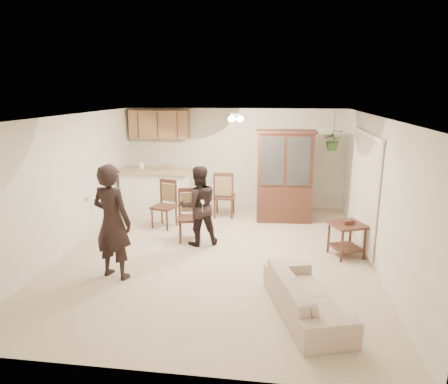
# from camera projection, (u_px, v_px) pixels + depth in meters

# --- Properties ---
(floor) EXTENTS (6.50, 6.50, 0.00)m
(floor) POSITION_uv_depth(u_px,v_px,m) (216.00, 254.00, 7.37)
(floor) COLOR #BCAB8E
(floor) RESTS_ON ground
(ceiling) EXTENTS (5.50, 6.50, 0.02)m
(ceiling) POSITION_uv_depth(u_px,v_px,m) (215.00, 116.00, 6.75)
(ceiling) COLOR silver
(ceiling) RESTS_ON wall_back
(wall_back) EXTENTS (5.50, 0.02, 2.50)m
(wall_back) POSITION_uv_depth(u_px,v_px,m) (235.00, 158.00, 10.18)
(wall_back) COLOR silver
(wall_back) RESTS_ON ground
(wall_front) EXTENTS (5.50, 0.02, 2.50)m
(wall_front) POSITION_uv_depth(u_px,v_px,m) (165.00, 265.00, 3.94)
(wall_front) COLOR silver
(wall_front) RESTS_ON ground
(wall_left) EXTENTS (0.02, 6.50, 2.50)m
(wall_left) POSITION_uv_depth(u_px,v_px,m) (70.00, 183.00, 7.41)
(wall_left) COLOR silver
(wall_left) RESTS_ON ground
(wall_right) EXTENTS (0.02, 6.50, 2.50)m
(wall_right) POSITION_uv_depth(u_px,v_px,m) (377.00, 193.00, 6.71)
(wall_right) COLOR silver
(wall_right) RESTS_ON ground
(breakfast_bar) EXTENTS (1.60, 0.55, 1.00)m
(breakfast_bar) POSITION_uv_depth(u_px,v_px,m) (156.00, 193.00, 9.74)
(breakfast_bar) COLOR white
(breakfast_bar) RESTS_ON floor
(bar_top) EXTENTS (1.75, 0.70, 0.08)m
(bar_top) POSITION_uv_depth(u_px,v_px,m) (155.00, 171.00, 9.60)
(bar_top) COLOR tan
(bar_top) RESTS_ON breakfast_bar
(upper_cabinets) EXTENTS (1.50, 0.34, 0.70)m
(upper_cabinets) POSITION_uv_depth(u_px,v_px,m) (160.00, 124.00, 10.04)
(upper_cabinets) COLOR brown
(upper_cabinets) RESTS_ON wall_back
(vertical_blinds) EXTENTS (0.06, 2.30, 2.10)m
(vertical_blinds) POSITION_uv_depth(u_px,v_px,m) (363.00, 189.00, 7.61)
(vertical_blinds) COLOR beige
(vertical_blinds) RESTS_ON wall_right
(ceiling_fixture) EXTENTS (0.36, 0.36, 0.20)m
(ceiling_fixture) POSITION_uv_depth(u_px,v_px,m) (235.00, 118.00, 7.90)
(ceiling_fixture) COLOR #F9E2BB
(ceiling_fixture) RESTS_ON ceiling
(hanging_plant) EXTENTS (0.43, 0.37, 0.48)m
(hanging_plant) POSITION_uv_depth(u_px,v_px,m) (333.00, 140.00, 8.92)
(hanging_plant) COLOR #305B24
(hanging_plant) RESTS_ON ceiling
(plant_cord) EXTENTS (0.01, 0.01, 0.65)m
(plant_cord) POSITION_uv_depth(u_px,v_px,m) (334.00, 125.00, 8.84)
(plant_cord) COLOR black
(plant_cord) RESTS_ON ceiling
(sofa) EXTENTS (1.24, 2.01, 0.73)m
(sofa) POSITION_uv_depth(u_px,v_px,m) (306.00, 288.00, 5.31)
(sofa) COLOR beige
(sofa) RESTS_ON floor
(adult) EXTENTS (0.75, 0.60, 1.80)m
(adult) POSITION_uv_depth(u_px,v_px,m) (112.00, 224.00, 6.25)
(adult) COLOR black
(adult) RESTS_ON floor
(child) EXTENTS (0.80, 0.73, 1.35)m
(child) POSITION_uv_depth(u_px,v_px,m) (199.00, 211.00, 7.68)
(child) COLOR black
(child) RESTS_ON floor
(china_hutch) EXTENTS (1.35, 0.59, 2.08)m
(china_hutch) POSITION_uv_depth(u_px,v_px,m) (284.00, 177.00, 9.02)
(china_hutch) COLOR #331912
(china_hutch) RESTS_ON floor
(side_table) EXTENTS (0.74, 0.74, 0.69)m
(side_table) POSITION_uv_depth(u_px,v_px,m) (346.00, 239.00, 7.19)
(side_table) COLOR #331912
(side_table) RESTS_ON floor
(chair_bar) EXTENTS (0.54, 0.54, 1.03)m
(chair_bar) POSITION_uv_depth(u_px,v_px,m) (190.00, 226.00, 7.98)
(chair_bar) COLOR #331912
(chair_bar) RESTS_ON floor
(chair_hutch_left) EXTENTS (0.57, 0.57, 1.03)m
(chair_hutch_left) POSITION_uv_depth(u_px,v_px,m) (164.00, 214.00, 8.75)
(chair_hutch_left) COLOR #331912
(chair_hutch_left) RESTS_ON floor
(chair_hutch_right) EXTENTS (0.50, 0.50, 1.11)m
(chair_hutch_right) POSITION_uv_depth(u_px,v_px,m) (224.00, 204.00, 9.49)
(chair_hutch_right) COLOR #331912
(chair_hutch_right) RESTS_ON floor
(controller_adult) EXTENTS (0.09, 0.17, 0.05)m
(controller_adult) POSITION_uv_depth(u_px,v_px,m) (90.00, 198.00, 5.74)
(controller_adult) COLOR white
(controller_adult) RESTS_ON adult
(controller_child) EXTENTS (0.09, 0.14, 0.04)m
(controller_child) POSITION_uv_depth(u_px,v_px,m) (202.00, 202.00, 7.27)
(controller_child) COLOR white
(controller_child) RESTS_ON child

